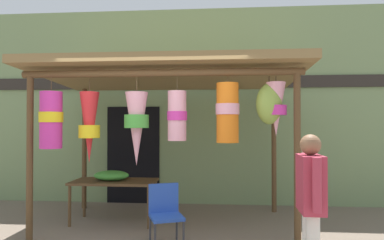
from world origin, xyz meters
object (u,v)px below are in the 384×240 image
(display_table, at_px, (115,185))
(flower_heap_on_table, at_px, (112,175))
(customer_foreground, at_px, (311,198))
(folding_chair, at_px, (165,211))

(display_table, bearing_deg, flower_heap_on_table, -170.57)
(display_table, xyz_separation_m, customer_foreground, (2.65, -2.07, 0.27))
(folding_chair, relative_size, customer_foreground, 0.55)
(flower_heap_on_table, relative_size, folding_chair, 0.70)
(flower_heap_on_table, bearing_deg, display_table, 9.43)
(folding_chair, bearing_deg, display_table, 132.17)
(flower_heap_on_table, distance_m, folding_chair, 1.59)
(flower_heap_on_table, distance_m, customer_foreground, 3.39)
(display_table, distance_m, customer_foreground, 3.38)
(folding_chair, height_order, customer_foreground, customer_foreground)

